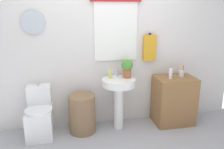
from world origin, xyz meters
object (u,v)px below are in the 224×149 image
laundry_hamper (82,114)px  wooden_cabinet (174,100)px  pedestal_sink (119,92)px  potted_plant (127,67)px  toilet (40,116)px  soap_bottle (110,74)px  lotion_bottle (171,74)px  toothbrush_cup (182,74)px

laundry_hamper → wooden_cabinet: wooden_cabinet is taller
pedestal_sink → potted_plant: (0.14, 0.06, 0.36)m
toilet → soap_bottle: 1.20m
potted_plant → lotion_bottle: potted_plant is taller
soap_bottle → lotion_bottle: soap_bottle is taller
lotion_bottle → toothbrush_cup: 0.22m
soap_bottle → lotion_bottle: bearing=-5.6°
toilet → lotion_bottle: lotion_bottle is taller
pedestal_sink → potted_plant: potted_plant is taller
wooden_cabinet → laundry_hamper: bearing=180.0°
pedestal_sink → wooden_cabinet: pedestal_sink is taller
potted_plant → lotion_bottle: 0.68m
potted_plant → wooden_cabinet: bearing=-4.5°
soap_bottle → wooden_cabinet: bearing=-2.8°
soap_bottle → toothbrush_cup: bearing=-1.5°
laundry_hamper → potted_plant: size_ratio=2.05×
toilet → soap_bottle: bearing=1.1°
pedestal_sink → lotion_bottle: size_ratio=4.96×
laundry_hamper → pedestal_sink: bearing=-0.0°
toothbrush_cup → toilet: bearing=179.7°
laundry_hamper → wooden_cabinet: (1.47, 0.00, 0.09)m
soap_bottle → toothbrush_cup: (1.13, -0.03, -0.05)m
soap_bottle → lotion_bottle: (0.92, -0.09, -0.02)m
wooden_cabinet → lotion_bottle: size_ratio=4.79×
wooden_cabinet → potted_plant: (-0.77, 0.06, 0.57)m
wooden_cabinet → soap_bottle: soap_bottle is taller
toilet → potted_plant: size_ratio=2.63×
laundry_hamper → potted_plant: potted_plant is taller
wooden_cabinet → soap_bottle: 1.14m
toilet → toothbrush_cup: 2.25m
toilet → wooden_cabinet: 2.08m
wooden_cabinet → potted_plant: size_ratio=2.72×
laundry_hamper → soap_bottle: size_ratio=3.96×
wooden_cabinet → potted_plant: potted_plant is taller
toilet → soap_bottle: soap_bottle is taller
potted_plant → toilet: bearing=-178.7°
toothbrush_cup → wooden_cabinet: bearing=-169.5°
laundry_hamper → soap_bottle: bearing=6.5°
pedestal_sink → toothbrush_cup: 1.04m
toilet → potted_plant: 1.47m
laundry_hamper → soap_bottle: 0.73m
lotion_bottle → toothbrush_cup: (0.21, 0.06, -0.03)m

